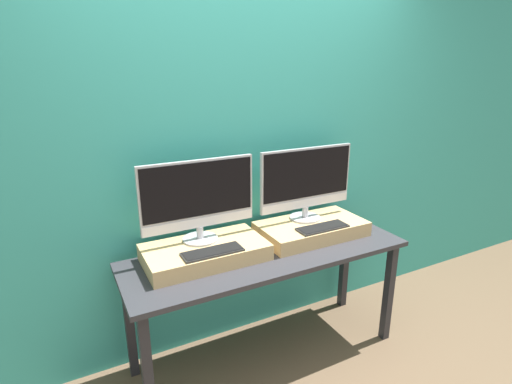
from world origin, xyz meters
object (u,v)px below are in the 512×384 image
object	(u,v)px
monitor_right	(307,181)
keyboard_right	(323,227)
monitor_left	(198,198)
keyboard_left	(213,252)

from	to	relation	value
monitor_right	keyboard_right	distance (m)	0.32
monitor_right	keyboard_right	world-z (taller)	monitor_right
monitor_left	monitor_right	world-z (taller)	same
monitor_left	keyboard_left	distance (m)	0.32
keyboard_left	monitor_right	size ratio (longest dim) A/B	0.50
keyboard_left	keyboard_right	size ratio (longest dim) A/B	1.00
monitor_left	keyboard_right	xyz separation A→B (m)	(0.73, -0.19, -0.25)
keyboard_left	monitor_right	distance (m)	0.80
keyboard_left	monitor_right	xyz separation A→B (m)	(0.73, 0.19, 0.25)
keyboard_right	monitor_right	bearing A→B (deg)	90.00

